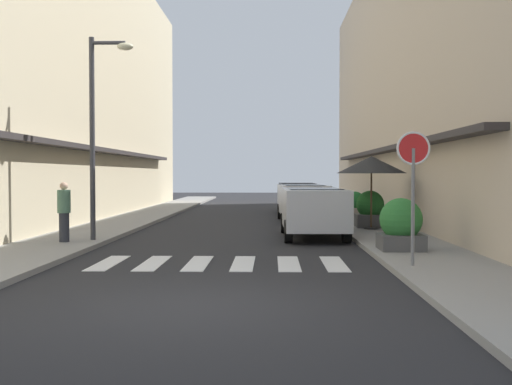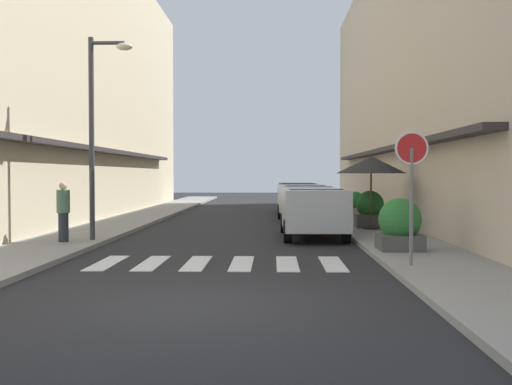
{
  "view_description": "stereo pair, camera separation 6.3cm",
  "coord_description": "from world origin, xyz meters",
  "px_view_note": "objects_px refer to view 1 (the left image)",
  "views": [
    {
      "loc": [
        1.06,
        -8.61,
        1.87
      ],
      "look_at": [
        0.45,
        15.56,
        1.16
      ],
      "focal_mm": 42.74,
      "sensor_mm": 36.0,
      "label": 1
    },
    {
      "loc": [
        1.12,
        -8.61,
        1.87
      ],
      "look_at": [
        0.45,
        15.56,
        1.16
      ],
      "focal_mm": 42.74,
      "sensor_mm": 36.0,
      "label": 2
    }
  ],
  "objects_px": {
    "planter_midblock": "(370,210)",
    "planter_corner": "(401,225)",
    "parked_car_near": "(313,207)",
    "pedestrian_walking_near": "(64,211)",
    "round_street_sign": "(413,163)",
    "cafe_umbrella": "(371,165)",
    "parked_car_mid": "(302,198)",
    "parked_car_far": "(297,194)",
    "street_lamp": "(99,117)",
    "planter_far": "(355,205)"
  },
  "relations": [
    {
      "from": "parked_car_mid",
      "to": "pedestrian_walking_near",
      "type": "relative_size",
      "value": 2.82
    },
    {
      "from": "planter_far",
      "to": "pedestrian_walking_near",
      "type": "height_order",
      "value": "pedestrian_walking_near"
    },
    {
      "from": "cafe_umbrella",
      "to": "pedestrian_walking_near",
      "type": "distance_m",
      "value": 9.54
    },
    {
      "from": "parked_car_far",
      "to": "planter_midblock",
      "type": "distance_m",
      "value": 9.83
    },
    {
      "from": "parked_car_mid",
      "to": "planter_midblock",
      "type": "bearing_deg",
      "value": -62.08
    },
    {
      "from": "parked_car_near",
      "to": "round_street_sign",
      "type": "xyz_separation_m",
      "value": [
        1.48,
        -6.23,
        1.17
      ]
    },
    {
      "from": "parked_car_mid",
      "to": "parked_car_far",
      "type": "height_order",
      "value": "same"
    },
    {
      "from": "parked_car_far",
      "to": "round_street_sign",
      "type": "distance_m",
      "value": 18.25
    },
    {
      "from": "parked_car_far",
      "to": "street_lamp",
      "type": "distance_m",
      "value": 15.12
    },
    {
      "from": "parked_car_far",
      "to": "pedestrian_walking_near",
      "type": "relative_size",
      "value": 2.66
    },
    {
      "from": "parked_car_mid",
      "to": "parked_car_near",
      "type": "bearing_deg",
      "value": -90.0
    },
    {
      "from": "planter_midblock",
      "to": "planter_corner",
      "type": "bearing_deg",
      "value": -92.55
    },
    {
      "from": "planter_corner",
      "to": "cafe_umbrella",
      "type": "bearing_deg",
      "value": 87.95
    },
    {
      "from": "round_street_sign",
      "to": "cafe_umbrella",
      "type": "relative_size",
      "value": 1.1
    },
    {
      "from": "cafe_umbrella",
      "to": "planter_corner",
      "type": "xyz_separation_m",
      "value": [
        -0.19,
        -5.4,
        -1.49
      ]
    },
    {
      "from": "parked_car_far",
      "to": "planter_far",
      "type": "xyz_separation_m",
      "value": [
        2.27,
        -4.38,
        -0.32
      ]
    },
    {
      "from": "parked_car_near",
      "to": "round_street_sign",
      "type": "distance_m",
      "value": 6.51
    },
    {
      "from": "parked_car_far",
      "to": "planter_corner",
      "type": "distance_m",
      "value": 15.8
    },
    {
      "from": "parked_car_far",
      "to": "cafe_umbrella",
      "type": "relative_size",
      "value": 1.77
    },
    {
      "from": "planter_midblock",
      "to": "pedestrian_walking_near",
      "type": "bearing_deg",
      "value": -151.85
    },
    {
      "from": "parked_car_near",
      "to": "round_street_sign",
      "type": "height_order",
      "value": "round_street_sign"
    },
    {
      "from": "parked_car_mid",
      "to": "planter_far",
      "type": "height_order",
      "value": "parked_car_mid"
    },
    {
      "from": "parked_car_near",
      "to": "planter_midblock",
      "type": "xyz_separation_m",
      "value": [
        2.05,
        2.31,
        -0.22
      ]
    },
    {
      "from": "parked_car_near",
      "to": "street_lamp",
      "type": "distance_m",
      "value": 6.6
    },
    {
      "from": "round_street_sign",
      "to": "parked_car_far",
      "type": "bearing_deg",
      "value": 94.68
    },
    {
      "from": "planter_midblock",
      "to": "pedestrian_walking_near",
      "type": "relative_size",
      "value": 0.78
    },
    {
      "from": "street_lamp",
      "to": "planter_far",
      "type": "distance_m",
      "value": 12.68
    },
    {
      "from": "round_street_sign",
      "to": "planter_corner",
      "type": "bearing_deg",
      "value": 83.17
    },
    {
      "from": "parked_car_near",
      "to": "parked_car_far",
      "type": "bearing_deg",
      "value": 90.0
    },
    {
      "from": "cafe_umbrella",
      "to": "planter_corner",
      "type": "bearing_deg",
      "value": -92.05
    },
    {
      "from": "round_street_sign",
      "to": "pedestrian_walking_near",
      "type": "bearing_deg",
      "value": 154.31
    },
    {
      "from": "parked_car_far",
      "to": "pedestrian_walking_near",
      "type": "xyz_separation_m",
      "value": [
        -6.62,
        -14.25,
        0.01
      ]
    },
    {
      "from": "parked_car_near",
      "to": "street_lamp",
      "type": "relative_size",
      "value": 0.8
    },
    {
      "from": "parked_car_near",
      "to": "planter_far",
      "type": "relative_size",
      "value": 4.15
    },
    {
      "from": "planter_midblock",
      "to": "planter_far",
      "type": "relative_size",
      "value": 1.16
    },
    {
      "from": "cafe_umbrella",
      "to": "pedestrian_walking_near",
      "type": "relative_size",
      "value": 1.5
    },
    {
      "from": "parked_car_near",
      "to": "planter_corner",
      "type": "height_order",
      "value": "parked_car_near"
    },
    {
      "from": "parked_car_far",
      "to": "pedestrian_walking_near",
      "type": "height_order",
      "value": "pedestrian_walking_near"
    },
    {
      "from": "parked_car_near",
      "to": "planter_far",
      "type": "bearing_deg",
      "value": 73.28
    },
    {
      "from": "parked_car_far",
      "to": "street_lamp",
      "type": "relative_size",
      "value": 0.77
    },
    {
      "from": "parked_car_near",
      "to": "pedestrian_walking_near",
      "type": "height_order",
      "value": "pedestrian_walking_near"
    },
    {
      "from": "planter_corner",
      "to": "planter_midblock",
      "type": "distance_m",
      "value": 6.1
    },
    {
      "from": "planter_far",
      "to": "cafe_umbrella",
      "type": "bearing_deg",
      "value": -92.85
    },
    {
      "from": "parked_car_mid",
      "to": "pedestrian_walking_near",
      "type": "xyz_separation_m",
      "value": [
        -6.62,
        -8.51,
        0.01
      ]
    },
    {
      "from": "parked_car_near",
      "to": "planter_midblock",
      "type": "bearing_deg",
      "value": 48.48
    },
    {
      "from": "planter_corner",
      "to": "planter_far",
      "type": "distance_m",
      "value": 11.33
    },
    {
      "from": "parked_car_near",
      "to": "pedestrian_walking_near",
      "type": "relative_size",
      "value": 2.78
    },
    {
      "from": "parked_car_mid",
      "to": "parked_car_far",
      "type": "distance_m",
      "value": 5.74
    },
    {
      "from": "planter_midblock",
      "to": "planter_far",
      "type": "distance_m",
      "value": 5.23
    },
    {
      "from": "cafe_umbrella",
      "to": "planter_midblock",
      "type": "relative_size",
      "value": 1.92
    }
  ]
}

